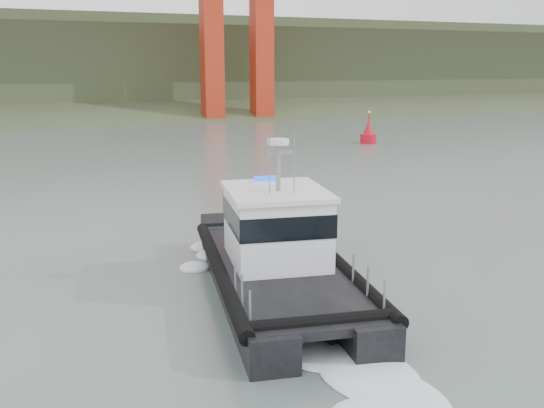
{
  "coord_description": "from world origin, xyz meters",
  "views": [
    {
      "loc": [
        -7.78,
        -15.46,
        8.27
      ],
      "look_at": [
        1.6,
        8.45,
        2.4
      ],
      "focal_mm": 40.0,
      "sensor_mm": 36.0,
      "label": 1
    }
  ],
  "objects": [
    {
      "name": "headlands",
      "position": [
        0.0,
        125.5,
        7.05
      ],
      "size": [
        500.0,
        105.36,
        27.12
      ],
      "color": "#313D22",
      "rests_on": "ground"
    },
    {
      "name": "ground",
      "position": [
        0.0,
        0.0,
        0.0
      ],
      "size": [
        400.0,
        400.0,
        0.0
      ],
      "primitive_type": "plane",
      "color": "#56665F",
      "rests_on": "ground"
    },
    {
      "name": "patrol_boat",
      "position": [
        0.23,
        4.33,
        1.49
      ],
      "size": [
        6.33,
        12.8,
        5.95
      ],
      "rotation": [
        0.0,
        0.0,
        -0.16
      ],
      "color": "black",
      "rests_on": "ground"
    },
    {
      "name": "nav_buoy",
      "position": [
        26.18,
        42.24,
        0.98
      ],
      "size": [
        1.79,
        1.79,
        3.73
      ],
      "color": "red",
      "rests_on": "ground"
    }
  ]
}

